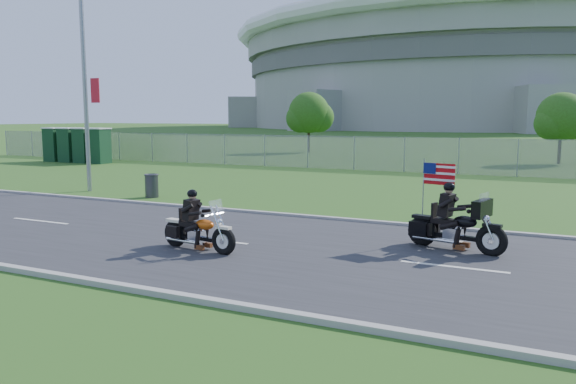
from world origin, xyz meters
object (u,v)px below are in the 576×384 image
at_px(trash_can, 152,186).
at_px(porta_toilet_a, 99,146).
at_px(porta_toilet_b, 84,146).
at_px(motorcycle_follow, 455,228).
at_px(streetlight, 88,56).
at_px(porta_toilet_d, 54,145).
at_px(motorcycle_lead, 198,232).
at_px(porta_toilet_c, 69,146).

bearing_deg(trash_can, porta_toilet_a, 140.13).
height_order(porta_toilet_b, trash_can, porta_toilet_b).
xyz_separation_m(motorcycle_follow, trash_can, (-12.16, 4.06, -0.11)).
relative_size(porta_toilet_b, motorcycle_follow, 0.96).
height_order(streetlight, porta_toilet_d, streetlight).
height_order(porta_toilet_b, motorcycle_lead, porta_toilet_b).
xyz_separation_m(porta_toilet_a, trash_can, (13.60, -11.36, -0.71)).
bearing_deg(porta_toilet_c, porta_toilet_d, 180.00).
bearing_deg(motorcycle_lead, porta_toilet_a, 146.26).
bearing_deg(trash_can, streetlight, 170.78).
bearing_deg(porta_toilet_a, porta_toilet_d, 180.00).
height_order(streetlight, motorcycle_lead, streetlight).
relative_size(streetlight, porta_toilet_b, 4.35).
height_order(porta_toilet_a, motorcycle_lead, porta_toilet_a).
relative_size(porta_toilet_b, trash_can, 2.59).
bearing_deg(porta_toilet_b, porta_toilet_c, 180.00).
relative_size(porta_toilet_c, trash_can, 2.59).
bearing_deg(porta_toilet_a, motorcycle_follow, -30.90).
bearing_deg(porta_toilet_c, porta_toilet_b, 0.00).
height_order(porta_toilet_c, porta_toilet_d, same).
distance_m(porta_toilet_a, porta_toilet_d, 4.20).
height_order(porta_toilet_a, motorcycle_follow, porta_toilet_a).
distance_m(porta_toilet_c, trash_can, 19.97).
bearing_deg(porta_toilet_b, porta_toilet_a, 0.00).
xyz_separation_m(porta_toilet_a, porta_toilet_d, (-4.20, 0.00, 0.00)).
relative_size(streetlight, trash_can, 11.28).
relative_size(porta_toilet_d, trash_can, 2.59).
distance_m(porta_toilet_b, motorcycle_lead, 28.22).
height_order(porta_toilet_d, motorcycle_lead, porta_toilet_d).
xyz_separation_m(porta_toilet_c, motorcycle_follow, (28.57, -15.42, -0.59)).
bearing_deg(porta_toilet_c, motorcycle_follow, -28.36).
xyz_separation_m(streetlight, porta_toilet_d, (-14.22, 10.78, -4.49)).
distance_m(streetlight, trash_can, 6.34).
relative_size(porta_toilet_a, motorcycle_follow, 0.96).
bearing_deg(motorcycle_follow, streetlight, 177.08).
bearing_deg(porta_toilet_d, motorcycle_follow, -27.23).
height_order(porta_toilet_a, porta_toilet_c, same).
xyz_separation_m(streetlight, porta_toilet_b, (-11.42, 10.78, -4.49)).
xyz_separation_m(porta_toilet_d, motorcycle_lead, (24.53, -18.00, -0.68)).
relative_size(streetlight, porta_toilet_d, 4.35).
bearing_deg(trash_can, motorcycle_lead, -44.60).
relative_size(porta_toilet_c, motorcycle_lead, 1.06).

